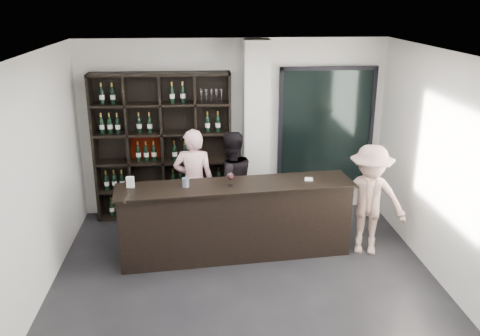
{
  "coord_description": "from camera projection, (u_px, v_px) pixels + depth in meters",
  "views": [
    {
      "loc": [
        -0.54,
        -5.38,
        3.53
      ],
      "look_at": [
        -0.02,
        1.1,
        1.31
      ],
      "focal_mm": 38.0,
      "sensor_mm": 36.0,
      "label": 1
    }
  ],
  "objects": [
    {
      "name": "taster_black",
      "position": [
        231.0,
        183.0,
        7.73
      ],
      "size": [
        0.94,
        0.83,
        1.63
      ],
      "primitive_type": "imported",
      "rotation": [
        0.0,
        0.0,
        3.46
      ],
      "color": "black",
      "rests_on": "floor"
    },
    {
      "name": "glass_panel",
      "position": [
        326.0,
        130.0,
        8.46
      ],
      "size": [
        1.6,
        0.08,
        2.1
      ],
      "color": "black",
      "rests_on": "floor"
    },
    {
      "name": "customer",
      "position": [
        369.0,
        200.0,
        7.12
      ],
      "size": [
        1.16,
        0.86,
        1.6
      ],
      "primitive_type": "imported",
      "rotation": [
        0.0,
        0.0,
        -0.29
      ],
      "color": "tan",
      "rests_on": "floor"
    },
    {
      "name": "wine_glass",
      "position": [
        231.0,
        178.0,
        6.86
      ],
      "size": [
        0.12,
        0.12,
        0.22
      ],
      "primitive_type": null,
      "rotation": [
        0.0,
        0.0,
        -0.43
      ],
      "color": "white",
      "rests_on": "tasting_counter"
    },
    {
      "name": "card_stand",
      "position": [
        130.0,
        182.0,
        6.81
      ],
      "size": [
        0.1,
        0.06,
        0.15
      ],
      "primitive_type": "cube",
      "rotation": [
        0.0,
        0.0,
        -0.09
      ],
      "color": "white",
      "rests_on": "tasting_counter"
    },
    {
      "name": "floor",
      "position": [
        248.0,
        298.0,
        6.26
      ],
      "size": [
        5.0,
        5.5,
        0.01
      ],
      "primitive_type": "cube",
      "color": "black",
      "rests_on": "ground"
    },
    {
      "name": "spit_cup",
      "position": [
        186.0,
        182.0,
        6.83
      ],
      "size": [
        0.11,
        0.11,
        0.13
      ],
      "primitive_type": "cylinder",
      "rotation": [
        0.0,
        0.0,
        0.2
      ],
      "color": "#A9B9CF",
      "rests_on": "tasting_counter"
    },
    {
      "name": "tasting_counter",
      "position": [
        236.0,
        220.0,
        7.11
      ],
      "size": [
        3.27,
        0.68,
        1.08
      ],
      "rotation": [
        0.0,
        0.0,
        0.09
      ],
      "color": "black",
      "rests_on": "floor"
    },
    {
      "name": "taster_pink",
      "position": [
        194.0,
        183.0,
        7.68
      ],
      "size": [
        0.65,
        0.47,
        1.68
      ],
      "primitive_type": "imported",
      "rotation": [
        0.0,
        0.0,
        3.03
      ],
      "color": "#FFC2C7",
      "rests_on": "floor"
    },
    {
      "name": "napkin_stack",
      "position": [
        309.0,
        179.0,
        7.11
      ],
      "size": [
        0.13,
        0.13,
        0.02
      ],
      "primitive_type": "cube",
      "rotation": [
        0.0,
        0.0,
        -0.21
      ],
      "color": "white",
      "rests_on": "tasting_counter"
    },
    {
      "name": "wine_shelf",
      "position": [
        163.0,
        147.0,
        8.2
      ],
      "size": [
        2.2,
        0.35,
        2.4
      ],
      "primitive_type": null,
      "color": "black",
      "rests_on": "floor"
    },
    {
      "name": "structural_column",
      "position": [
        256.0,
        132.0,
        8.14
      ],
      "size": [
        0.4,
        0.4,
        2.9
      ],
      "primitive_type": "cube",
      "color": "silver",
      "rests_on": "floor"
    }
  ]
}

